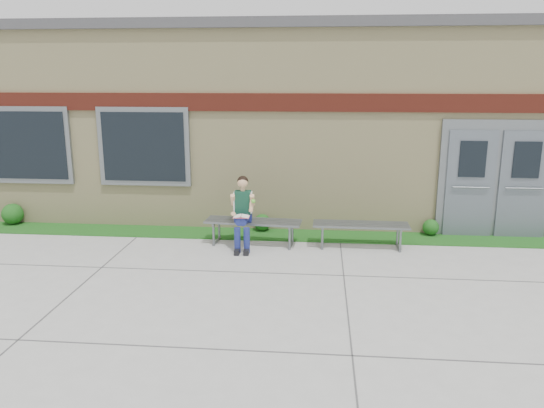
# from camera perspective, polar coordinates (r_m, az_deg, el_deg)

# --- Properties ---
(ground) EXTENTS (80.00, 80.00, 0.00)m
(ground) POSITION_cam_1_polar(r_m,az_deg,el_deg) (8.15, 0.74, -8.76)
(ground) COLOR #9E9E99
(ground) RESTS_ON ground
(grass_strip) EXTENTS (16.00, 0.80, 0.02)m
(grass_strip) POSITION_cam_1_polar(r_m,az_deg,el_deg) (10.59, 1.87, -3.37)
(grass_strip) COLOR #174913
(grass_strip) RESTS_ON ground
(school_building) EXTENTS (16.20, 6.22, 4.20)m
(school_building) POSITION_cam_1_polar(r_m,az_deg,el_deg) (13.55, 2.81, 9.36)
(school_building) COLOR beige
(school_building) RESTS_ON ground
(bench_left) EXTENTS (1.83, 0.63, 0.47)m
(bench_left) POSITION_cam_1_polar(r_m,az_deg,el_deg) (9.97, -2.03, -2.37)
(bench_left) COLOR slate
(bench_left) RESTS_ON ground
(bench_right) EXTENTS (1.76, 0.51, 0.45)m
(bench_right) POSITION_cam_1_polar(r_m,az_deg,el_deg) (9.92, 9.51, -2.68)
(bench_right) COLOR slate
(bench_right) RESTS_ON ground
(girl) EXTENTS (0.48, 0.78, 1.33)m
(girl) POSITION_cam_1_polar(r_m,az_deg,el_deg) (9.71, -3.18, -0.73)
(girl) COLOR navy
(girl) RESTS_ON ground
(shrub_west) EXTENTS (0.44, 0.44, 0.44)m
(shrub_west) POSITION_cam_1_polar(r_m,az_deg,el_deg) (12.58, -26.13, -0.96)
(shrub_west) COLOR #174913
(shrub_west) RESTS_ON grass_strip
(shrub_mid) EXTENTS (0.34, 0.34, 0.34)m
(shrub_mid) POSITION_cam_1_polar(r_m,az_deg,el_deg) (10.83, -1.05, -1.99)
(shrub_mid) COLOR #174913
(shrub_mid) RESTS_ON grass_strip
(shrub_east) EXTENTS (0.32, 0.32, 0.32)m
(shrub_east) POSITION_cam_1_polar(r_m,az_deg,el_deg) (10.99, 16.71, -2.41)
(shrub_east) COLOR #174913
(shrub_east) RESTS_ON grass_strip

